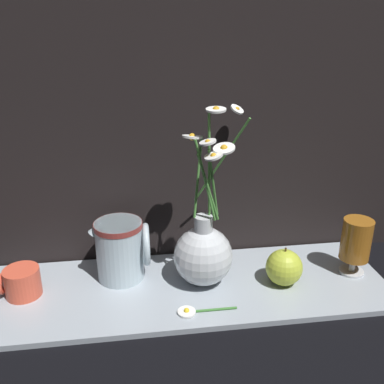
{
  "coord_description": "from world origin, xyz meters",
  "views": [
    {
      "loc": [
        -0.1,
        -0.77,
        0.54
      ],
      "look_at": [
        0.01,
        0.0,
        0.23
      ],
      "focal_mm": 40.0,
      "sensor_mm": 36.0,
      "label": 1
    }
  ],
  "objects_px": {
    "ceramic_pitcher": "(121,248)",
    "orange_fruit": "(284,267)",
    "yellow_mug": "(21,282)",
    "vase_with_flowers": "(203,252)",
    "tea_glass": "(356,241)"
  },
  "relations": [
    {
      "from": "yellow_mug",
      "to": "ceramic_pitcher",
      "type": "relative_size",
      "value": 0.58
    },
    {
      "from": "ceramic_pitcher",
      "to": "tea_glass",
      "type": "xyz_separation_m",
      "value": [
        0.51,
        -0.05,
        0.01
      ]
    },
    {
      "from": "vase_with_flowers",
      "to": "ceramic_pitcher",
      "type": "height_order",
      "value": "vase_with_flowers"
    },
    {
      "from": "ceramic_pitcher",
      "to": "tea_glass",
      "type": "distance_m",
      "value": 0.51
    },
    {
      "from": "vase_with_flowers",
      "to": "ceramic_pitcher",
      "type": "xyz_separation_m",
      "value": [
        -0.17,
        0.04,
        -0.0
      ]
    },
    {
      "from": "vase_with_flowers",
      "to": "orange_fruit",
      "type": "relative_size",
      "value": 4.43
    },
    {
      "from": "vase_with_flowers",
      "to": "tea_glass",
      "type": "height_order",
      "value": "vase_with_flowers"
    },
    {
      "from": "yellow_mug",
      "to": "tea_glass",
      "type": "height_order",
      "value": "tea_glass"
    },
    {
      "from": "ceramic_pitcher",
      "to": "yellow_mug",
      "type": "bearing_deg",
      "value": -168.93
    },
    {
      "from": "ceramic_pitcher",
      "to": "orange_fruit",
      "type": "relative_size",
      "value": 1.65
    },
    {
      "from": "yellow_mug",
      "to": "ceramic_pitcher",
      "type": "height_order",
      "value": "ceramic_pitcher"
    },
    {
      "from": "vase_with_flowers",
      "to": "yellow_mug",
      "type": "xyz_separation_m",
      "value": [
        -0.38,
        0.0,
        -0.04
      ]
    },
    {
      "from": "vase_with_flowers",
      "to": "tea_glass",
      "type": "xyz_separation_m",
      "value": [
        0.34,
        -0.01,
        0.01
      ]
    },
    {
      "from": "vase_with_flowers",
      "to": "ceramic_pitcher",
      "type": "bearing_deg",
      "value": 165.9
    },
    {
      "from": "ceramic_pitcher",
      "to": "vase_with_flowers",
      "type": "bearing_deg",
      "value": -14.1
    }
  ]
}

